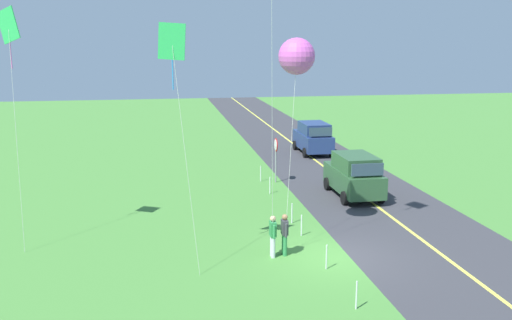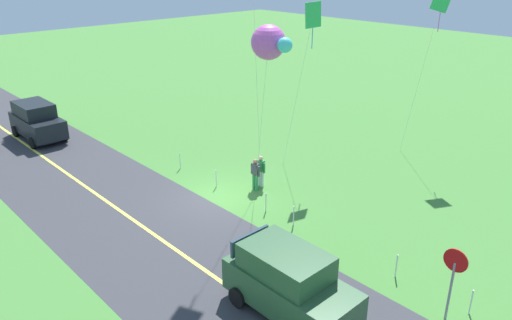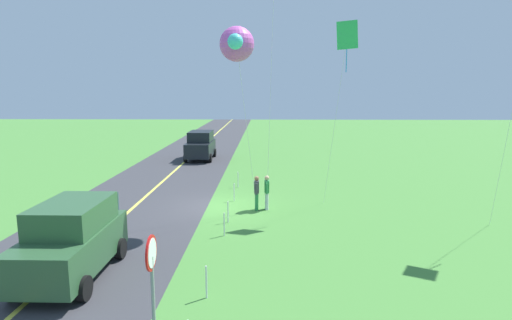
{
  "view_description": "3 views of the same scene",
  "coord_description": "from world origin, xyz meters",
  "px_view_note": "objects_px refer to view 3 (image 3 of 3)",
  "views": [
    {
      "loc": [
        -18.64,
        6.34,
        7.89
      ],
      "look_at": [
        0.23,
        3.0,
        3.77
      ],
      "focal_mm": 38.86,
      "sensor_mm": 36.0,
      "label": 1
    },
    {
      "loc": [
        16.31,
        -12.9,
        10.59
      ],
      "look_at": [
        1.28,
        1.22,
        1.97
      ],
      "focal_mm": 34.72,
      "sensor_mm": 36.0,
      "label": 2
    },
    {
      "loc": [
        19.68,
        2.27,
        5.53
      ],
      "look_at": [
        -0.07,
        1.82,
        2.25
      ],
      "focal_mm": 29.84,
      "sensor_mm": 36.0,
      "label": 3
    }
  ],
  "objects_px": {
    "stop_sign": "(152,270)",
    "kite_blue_mid": "(237,44)",
    "person_adult_companion": "(257,192)",
    "car_parked_west_far": "(201,145)",
    "person_adult_near": "(267,191)",
    "car_suv_foreground": "(72,239)",
    "kite_green_far": "(347,38)"
  },
  "relations": [
    {
      "from": "car_suv_foreground",
      "to": "kite_blue_mid",
      "type": "bearing_deg",
      "value": 140.68
    },
    {
      "from": "person_adult_companion",
      "to": "kite_blue_mid",
      "type": "bearing_deg",
      "value": -60.73
    },
    {
      "from": "kite_blue_mid",
      "to": "person_adult_companion",
      "type": "bearing_deg",
      "value": 155.22
    },
    {
      "from": "stop_sign",
      "to": "person_adult_near",
      "type": "height_order",
      "value": "stop_sign"
    },
    {
      "from": "kite_blue_mid",
      "to": "stop_sign",
      "type": "bearing_deg",
      "value": -7.45
    },
    {
      "from": "person_adult_companion",
      "to": "kite_blue_mid",
      "type": "height_order",
      "value": "kite_blue_mid"
    },
    {
      "from": "car_parked_west_far",
      "to": "person_adult_companion",
      "type": "relative_size",
      "value": 2.75
    },
    {
      "from": "car_parked_west_far",
      "to": "stop_sign",
      "type": "relative_size",
      "value": 1.72
    },
    {
      "from": "car_parked_west_far",
      "to": "kite_green_far",
      "type": "height_order",
      "value": "kite_green_far"
    },
    {
      "from": "stop_sign",
      "to": "car_suv_foreground",
      "type": "bearing_deg",
      "value": -136.76
    },
    {
      "from": "stop_sign",
      "to": "car_parked_west_far",
      "type": "bearing_deg",
      "value": -173.59
    },
    {
      "from": "person_adult_companion",
      "to": "kite_blue_mid",
      "type": "relative_size",
      "value": 0.2
    },
    {
      "from": "car_suv_foreground",
      "to": "stop_sign",
      "type": "xyz_separation_m",
      "value": [
        3.58,
        3.37,
        0.65
      ]
    },
    {
      "from": "kite_green_far",
      "to": "car_parked_west_far",
      "type": "bearing_deg",
      "value": -148.47
    },
    {
      "from": "person_adult_near",
      "to": "person_adult_companion",
      "type": "height_order",
      "value": "same"
    },
    {
      "from": "car_suv_foreground",
      "to": "car_parked_west_far",
      "type": "xyz_separation_m",
      "value": [
        -21.68,
        0.53,
        0.0
      ]
    },
    {
      "from": "kite_blue_mid",
      "to": "kite_green_far",
      "type": "distance_m",
      "value": 5.08
    },
    {
      "from": "stop_sign",
      "to": "kite_blue_mid",
      "type": "bearing_deg",
      "value": 172.55
    },
    {
      "from": "kite_blue_mid",
      "to": "kite_green_far",
      "type": "relative_size",
      "value": 0.94
    },
    {
      "from": "stop_sign",
      "to": "person_adult_near",
      "type": "xyz_separation_m",
      "value": [
        -10.91,
        2.43,
        -0.94
      ]
    },
    {
      "from": "kite_blue_mid",
      "to": "kite_green_far",
      "type": "xyz_separation_m",
      "value": [
        -1.84,
        4.72,
        0.41
      ]
    },
    {
      "from": "car_parked_west_far",
      "to": "car_suv_foreground",
      "type": "bearing_deg",
      "value": -1.4
    },
    {
      "from": "car_suv_foreground",
      "to": "car_parked_west_far",
      "type": "bearing_deg",
      "value": 178.6
    },
    {
      "from": "person_adult_near",
      "to": "kite_green_far",
      "type": "xyz_separation_m",
      "value": [
        -0.08,
        3.48,
        6.88
      ]
    },
    {
      "from": "car_parked_west_far",
      "to": "person_adult_near",
      "type": "distance_m",
      "value": 15.29
    },
    {
      "from": "car_parked_west_far",
      "to": "stop_sign",
      "type": "height_order",
      "value": "stop_sign"
    },
    {
      "from": "kite_green_far",
      "to": "kite_blue_mid",
      "type": "bearing_deg",
      "value": -68.72
    },
    {
      "from": "stop_sign",
      "to": "kite_green_far",
      "type": "distance_m",
      "value": 13.83
    },
    {
      "from": "car_parked_west_far",
      "to": "person_adult_companion",
      "type": "bearing_deg",
      "value": 18.36
    },
    {
      "from": "car_parked_west_far",
      "to": "kite_blue_mid",
      "type": "distance_m",
      "value": 17.72
    },
    {
      "from": "kite_green_far",
      "to": "stop_sign",
      "type": "bearing_deg",
      "value": -28.29
    },
    {
      "from": "car_suv_foreground",
      "to": "stop_sign",
      "type": "relative_size",
      "value": 1.72
    }
  ]
}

